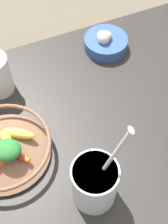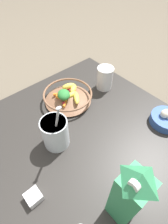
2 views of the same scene
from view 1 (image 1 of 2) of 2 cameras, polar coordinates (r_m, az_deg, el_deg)
name	(u,v)px [view 1 (image 1 of 2)]	position (r m, az deg, el deg)	size (l,w,h in m)	color
ground_plane	(111,166)	(0.84, 5.04, -9.80)	(6.00, 6.00, 0.00)	#665B4C
countertop	(112,162)	(0.82, 5.16, -9.14)	(0.95, 0.95, 0.05)	#2D2B28
fruit_bowl	(3,147)	(0.79, -14.52, -6.26)	(0.24, 0.24, 0.08)	brown
yogurt_tub	(95,182)	(0.69, 1.94, -12.67)	(0.12, 0.10, 0.26)	silver
garlic_bowl	(105,42)	(1.01, 3.94, 12.61)	(0.14, 0.14, 0.07)	#3356A3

